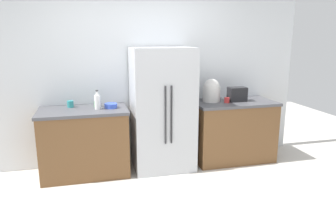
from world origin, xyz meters
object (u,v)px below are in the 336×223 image
object	(u,v)px
rice_cooker	(212,91)
bottle_a	(97,102)
cup_c	(70,104)
bowl_a	(111,106)
refrigerator	(162,109)
toaster	(237,94)
cup_a	(227,100)
cup_b	(97,104)

from	to	relation	value
rice_cooker	bottle_a	bearing A→B (deg)	-176.08
cup_c	bowl_a	world-z (taller)	cup_c
refrigerator	toaster	bearing A→B (deg)	0.71
bottle_a	cup_a	size ratio (longest dim) A/B	3.36
cup_c	cup_a	bearing A→B (deg)	-6.19
refrigerator	bowl_a	world-z (taller)	refrigerator
cup_a	bowl_a	distance (m)	1.67
cup_b	bowl_a	distance (m)	0.22
refrigerator	rice_cooker	world-z (taller)	refrigerator
refrigerator	toaster	size ratio (longest dim) A/B	6.48
rice_cooker	cup_b	bearing A→B (deg)	177.96
cup_a	cup_b	world-z (taller)	cup_a
rice_cooker	bowl_a	distance (m)	1.49
rice_cooker	toaster	bearing A→B (deg)	-12.84
cup_b	cup_c	world-z (taller)	cup_c
bottle_a	cup_b	xyz separation A→B (m)	(-0.00, 0.17, -0.07)
rice_cooker	cup_c	xyz separation A→B (m)	(-2.01, 0.09, -0.12)
toaster	bottle_a	distance (m)	2.03
cup_a	bowl_a	bearing A→B (deg)	177.71
rice_cooker	bowl_a	size ratio (longest dim) A/B	1.95
refrigerator	rice_cooker	distance (m)	0.81
refrigerator	cup_a	size ratio (longest dim) A/B	22.44
bowl_a	rice_cooker	bearing A→B (deg)	3.05
bowl_a	toaster	bearing A→B (deg)	-0.19
toaster	bottle_a	bearing A→B (deg)	-179.20
refrigerator	bowl_a	xyz separation A→B (m)	(-0.71, 0.02, 0.09)
cup_c	bottle_a	bearing A→B (deg)	-30.11
rice_cooker	bowl_a	world-z (taller)	rice_cooker
cup_b	bottle_a	bearing A→B (deg)	-89.83
toaster	bowl_a	bearing A→B (deg)	179.81
rice_cooker	cup_a	xyz separation A→B (m)	(0.18, -0.15, -0.12)
cup_a	bottle_a	bearing A→B (deg)	179.00
refrigerator	cup_b	world-z (taller)	refrigerator
toaster	cup_a	bearing A→B (deg)	-162.34
bottle_a	cup_c	distance (m)	0.41
toaster	bowl_a	size ratio (longest dim) A/B	1.54
rice_cooker	cup_b	world-z (taller)	rice_cooker
bottle_a	cup_c	xyz separation A→B (m)	(-0.36, 0.21, -0.06)
cup_a	cup_b	bearing A→B (deg)	173.66
cup_a	cup_c	size ratio (longest dim) A/B	0.84
refrigerator	bottle_a	world-z (taller)	refrigerator
toaster	cup_b	distance (m)	2.03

